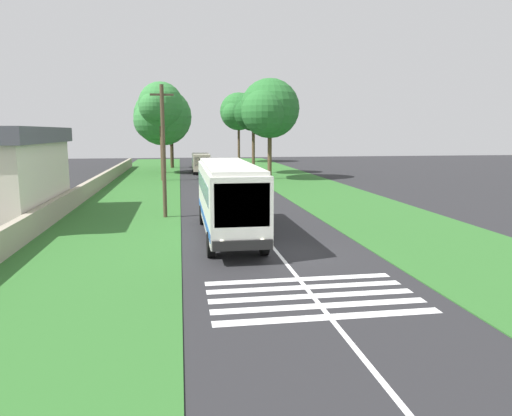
# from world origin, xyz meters

# --- Properties ---
(ground) EXTENTS (160.00, 160.00, 0.00)m
(ground) POSITION_xyz_m (0.00, 0.00, 0.00)
(ground) COLOR #262628
(grass_verge_left) EXTENTS (120.00, 8.00, 0.04)m
(grass_verge_left) POSITION_xyz_m (15.00, 8.20, 0.02)
(grass_verge_left) COLOR #2D6628
(grass_verge_left) RESTS_ON ground
(grass_verge_right) EXTENTS (120.00, 8.00, 0.04)m
(grass_verge_right) POSITION_xyz_m (15.00, -8.20, 0.02)
(grass_verge_right) COLOR #2D6628
(grass_verge_right) RESTS_ON ground
(centre_line) EXTENTS (110.00, 0.16, 0.01)m
(centre_line) POSITION_xyz_m (15.00, 0.00, 0.00)
(centre_line) COLOR silver
(centre_line) RESTS_ON ground
(coach_bus) EXTENTS (11.16, 2.62, 3.73)m
(coach_bus) POSITION_xyz_m (3.86, 1.80, 2.15)
(coach_bus) COLOR silver
(coach_bus) RESTS_ON ground
(zebra_crossing) EXTENTS (4.05, 6.80, 0.01)m
(zebra_crossing) POSITION_xyz_m (-5.49, 0.00, 0.00)
(zebra_crossing) COLOR silver
(zebra_crossing) RESTS_ON ground
(trailing_car_0) EXTENTS (4.30, 1.78, 1.43)m
(trailing_car_0) POSITION_xyz_m (23.50, -1.97, 0.67)
(trailing_car_0) COLOR silver
(trailing_car_0) RESTS_ON ground
(trailing_car_1) EXTENTS (4.30, 1.78, 1.43)m
(trailing_car_1) POSITION_xyz_m (33.28, -1.70, 0.67)
(trailing_car_1) COLOR silver
(trailing_car_1) RESTS_ON ground
(trailing_minibus_0) EXTENTS (6.00, 2.14, 2.53)m
(trailing_minibus_0) POSITION_xyz_m (41.74, 1.51, 1.55)
(trailing_minibus_0) COLOR #BFB299
(trailing_minibus_0) RESTS_ON ground
(roadside_tree_left_0) EXTENTS (7.06, 5.87, 10.39)m
(roadside_tree_left_0) POSITION_xyz_m (51.96, 5.40, 7.31)
(roadside_tree_left_0) COLOR #3D2D1E
(roadside_tree_left_0) RESTS_ON grass_verge_left
(roadside_tree_left_1) EXTENTS (8.51, 7.33, 10.83)m
(roadside_tree_left_1) POSITION_xyz_m (43.04, 6.41, 7.02)
(roadside_tree_left_1) COLOR brown
(roadside_tree_left_1) RESTS_ON grass_verge_left
(roadside_tree_left_2) EXTENTS (5.59, 4.73, 10.52)m
(roadside_tree_left_2) POSITION_xyz_m (32.92, 6.16, 8.05)
(roadside_tree_left_2) COLOR #4C3826
(roadside_tree_left_2) RESTS_ON grass_verge_left
(roadside_tree_right_0) EXTENTS (6.09, 5.06, 10.32)m
(roadside_tree_right_0) POSITION_xyz_m (39.98, -4.89, 7.70)
(roadside_tree_right_0) COLOR brown
(roadside_tree_right_0) RESTS_ON grass_verge_right
(roadside_tree_right_1) EXTENTS (7.72, 6.46, 11.96)m
(roadside_tree_right_1) POSITION_xyz_m (63.55, -5.93, 8.58)
(roadside_tree_right_1) COLOR #4C3826
(roadside_tree_right_1) RESTS_ON grass_verge_right
(roadside_tree_right_2) EXTENTS (7.88, 6.68, 11.09)m
(roadside_tree_right_2) POSITION_xyz_m (32.77, -5.57, 7.65)
(roadside_tree_right_2) COLOR brown
(roadside_tree_right_2) RESTS_ON grass_verge_right
(utility_pole) EXTENTS (0.24, 1.40, 8.04)m
(utility_pole) POSITION_xyz_m (9.83, 5.14, 4.20)
(utility_pole) COLOR #473828
(utility_pole) RESTS_ON grass_verge_left
(roadside_wall) EXTENTS (70.00, 0.40, 1.26)m
(roadside_wall) POSITION_xyz_m (20.00, 11.60, 0.67)
(roadside_wall) COLOR #9E937F
(roadside_wall) RESTS_ON grass_verge_left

